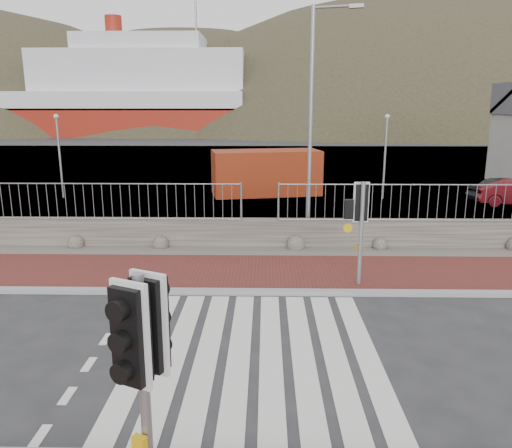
{
  "coord_description": "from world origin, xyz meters",
  "views": [
    {
      "loc": [
        0.19,
        -8.61,
        4.59
      ],
      "look_at": [
        -0.04,
        3.0,
        1.79
      ],
      "focal_mm": 35.0,
      "sensor_mm": 36.0,
      "label": 1
    }
  ],
  "objects_px": {
    "shipping_container": "(266,172)",
    "car_a": "(508,190)",
    "traffic_signal_far": "(361,211)",
    "ferry": "(101,99)",
    "traffic_signal_near": "(142,351)",
    "streetlight": "(315,114)"
  },
  "relations": [
    {
      "from": "shipping_container",
      "to": "car_a",
      "type": "relative_size",
      "value": 1.47
    },
    {
      "from": "traffic_signal_far",
      "to": "car_a",
      "type": "xyz_separation_m",
      "value": [
        9.14,
        11.43,
        -1.35
      ]
    },
    {
      "from": "ferry",
      "to": "car_a",
      "type": "height_order",
      "value": "ferry"
    },
    {
      "from": "shipping_container",
      "to": "traffic_signal_near",
      "type": "bearing_deg",
      "value": -104.95
    },
    {
      "from": "shipping_container",
      "to": "car_a",
      "type": "height_order",
      "value": "shipping_container"
    },
    {
      "from": "traffic_signal_far",
      "to": "shipping_container",
      "type": "distance_m",
      "value": 13.74
    },
    {
      "from": "ferry",
      "to": "shipping_container",
      "type": "distance_m",
      "value": 56.71
    },
    {
      "from": "streetlight",
      "to": "shipping_container",
      "type": "xyz_separation_m",
      "value": [
        -1.58,
        9.04,
        -3.14
      ]
    },
    {
      "from": "traffic_signal_near",
      "to": "car_a",
      "type": "xyz_separation_m",
      "value": [
        12.76,
        19.04,
        -1.51
      ]
    },
    {
      "from": "traffic_signal_near",
      "to": "streetlight",
      "type": "bearing_deg",
      "value": 101.47
    },
    {
      "from": "traffic_signal_far",
      "to": "shipping_container",
      "type": "bearing_deg",
      "value": -84.01
    },
    {
      "from": "shipping_container",
      "to": "traffic_signal_far",
      "type": "bearing_deg",
      "value": -91.63
    },
    {
      "from": "ferry",
      "to": "car_a",
      "type": "xyz_separation_m",
      "value": [
        36.35,
        -52.87,
        -4.73
      ]
    },
    {
      "from": "car_a",
      "to": "ferry",
      "type": "bearing_deg",
      "value": 23.38
    },
    {
      "from": "traffic_signal_far",
      "to": "car_a",
      "type": "height_order",
      "value": "traffic_signal_far"
    },
    {
      "from": "traffic_signal_near",
      "to": "traffic_signal_far",
      "type": "bearing_deg",
      "value": 89.23
    },
    {
      "from": "traffic_signal_near",
      "to": "car_a",
      "type": "bearing_deg",
      "value": 80.85
    },
    {
      "from": "car_a",
      "to": "traffic_signal_far",
      "type": "bearing_deg",
      "value": 130.23
    },
    {
      "from": "streetlight",
      "to": "shipping_container",
      "type": "distance_m",
      "value": 9.7
    },
    {
      "from": "ferry",
      "to": "streetlight",
      "type": "distance_m",
      "value": 65.42
    },
    {
      "from": "shipping_container",
      "to": "ferry",
      "type": "bearing_deg",
      "value": 104.53
    },
    {
      "from": "traffic_signal_near",
      "to": "streetlight",
      "type": "distance_m",
      "value": 12.59
    }
  ]
}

